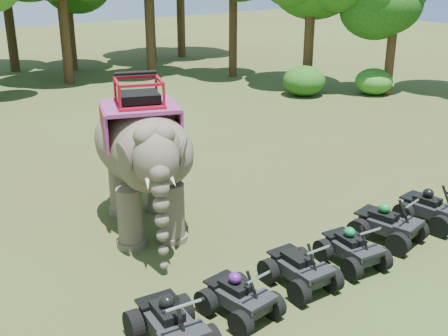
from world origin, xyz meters
The scene contains 14 objects.
ground centered at (0.00, 0.00, 0.00)m, with size 110.00×110.00×0.00m, color #47381E.
elephant centered at (-1.50, 2.87, 2.15)m, with size 2.25×5.12×4.30m, color brown, non-canonical shape.
atv_0 centered at (-3.93, -2.06, 0.68)m, with size 1.34×1.83×1.36m, color black, non-canonical shape.
atv_1 centered at (-2.21, -2.08, 0.60)m, with size 1.19×1.63×1.21m, color black, non-canonical shape.
atv_2 centered at (-0.39, -2.08, 0.62)m, with size 1.22×1.67×1.24m, color black, non-canonical shape.
atv_3 centered at (1.32, -2.21, 0.60)m, with size 1.19×1.63×1.20m, color black, non-canonical shape.
atv_4 centered at (3.08, -1.99, 0.66)m, with size 1.29×1.77×1.31m, color black, non-canonical shape.
atv_5 centered at (4.92, -2.13, 0.65)m, with size 1.28×1.75×1.30m, color black, non-canonical shape.
tree_1 centered at (5.13, 22.79, 4.95)m, with size 6.93×6.93×9.89m, color #195114, non-canonical shape.
tree_2 centered at (10.27, 21.57, 4.33)m, with size 6.07×6.07×8.67m, color #195114, non-canonical shape.
tree_3 centered at (14.37, 18.22, 3.72)m, with size 5.21×5.21×7.44m, color #195114, non-canonical shape.
tree_4 centered at (15.37, 12.61, 4.45)m, with size 6.23×6.23×8.90m, color #195114, non-canonical shape.
tree_5 centered at (17.82, 8.76, 3.40)m, with size 4.76×4.76×6.79m, color #195114, non-canonical shape.
tree_32 centered at (7.29, 26.87, 3.99)m, with size 5.59×5.59×7.98m, color #195114, non-canonical shape.
Camera 1 is at (-8.81, -9.80, 7.15)m, focal length 45.00 mm.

